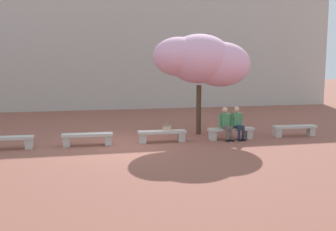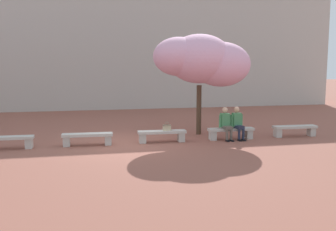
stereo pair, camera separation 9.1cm
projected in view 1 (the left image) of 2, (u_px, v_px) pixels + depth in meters
ground_plane at (126, 144)px, 14.74m from camera, size 100.00×100.00×0.00m
building_facade at (103, 43)px, 26.72m from camera, size 31.63×4.00×8.69m
stone_bench_near_west at (6, 141)px, 13.79m from camera, size 1.85×0.49×0.45m
stone_bench_center at (87, 137)px, 14.40m from camera, size 1.85×0.49×0.45m
stone_bench_near_east at (162, 134)px, 15.00m from camera, size 1.85×0.49×0.45m
stone_bench_east_end at (231, 132)px, 15.61m from camera, size 1.85×0.49×0.45m
stone_bench_far_east at (294, 129)px, 16.22m from camera, size 1.85×0.49×0.45m
person_seated_left at (226, 122)px, 15.45m from camera, size 0.51×0.71×1.29m
person_seated_right at (238, 122)px, 15.56m from camera, size 0.51×0.71×1.29m
handbag at (167, 127)px, 15.02m from camera, size 0.30×0.15×0.34m
cherry_tree_main at (201, 60)px, 16.29m from camera, size 4.03×2.88×4.20m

